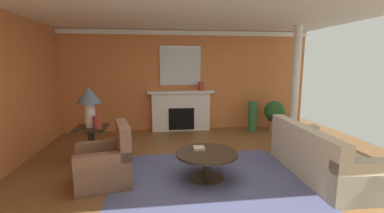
{
  "coord_description": "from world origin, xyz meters",
  "views": [
    {
      "loc": [
        -0.72,
        -4.05,
        1.87
      ],
      "look_at": [
        -0.03,
        1.13,
        1.0
      ],
      "focal_mm": 24.4,
      "sensor_mm": 36.0,
      "label": 1
    }
  ],
  "objects_px": {
    "vase_mantel_right": "(201,86)",
    "coffee_table": "(207,159)",
    "vase_tall_corner": "(252,116)",
    "sofa": "(319,158)",
    "fireplace": "(181,112)",
    "potted_plant": "(274,113)",
    "mantel_mirror": "(180,66)",
    "vase_on_side_table": "(97,122)",
    "table_lamp": "(89,99)",
    "armchair_near_window": "(106,165)",
    "side_table": "(92,143)"
  },
  "relations": [
    {
      "from": "side_table",
      "to": "vase_tall_corner",
      "type": "bearing_deg",
      "value": 26.34
    },
    {
      "from": "table_lamp",
      "to": "vase_mantel_right",
      "type": "xyz_separation_m",
      "value": [
        2.43,
        2.16,
        0.02
      ]
    },
    {
      "from": "vase_mantel_right",
      "to": "coffee_table",
      "type": "bearing_deg",
      "value": -97.7
    },
    {
      "from": "armchair_near_window",
      "to": "vase_tall_corner",
      "type": "xyz_separation_m",
      "value": [
        3.43,
        2.82,
        0.1
      ]
    },
    {
      "from": "armchair_near_window",
      "to": "side_table",
      "type": "height_order",
      "value": "armchair_near_window"
    },
    {
      "from": "mantel_mirror",
      "to": "vase_tall_corner",
      "type": "distance_m",
      "value": 2.45
    },
    {
      "from": "sofa",
      "to": "table_lamp",
      "type": "xyz_separation_m",
      "value": [
        -3.91,
        1.07,
        0.93
      ]
    },
    {
      "from": "fireplace",
      "to": "armchair_near_window",
      "type": "distance_m",
      "value": 3.45
    },
    {
      "from": "table_lamp",
      "to": "vase_mantel_right",
      "type": "distance_m",
      "value": 3.25
    },
    {
      "from": "armchair_near_window",
      "to": "coffee_table",
      "type": "bearing_deg",
      "value": -1.58
    },
    {
      "from": "mantel_mirror",
      "to": "armchair_near_window",
      "type": "height_order",
      "value": "mantel_mirror"
    },
    {
      "from": "fireplace",
      "to": "armchair_near_window",
      "type": "height_order",
      "value": "fireplace"
    },
    {
      "from": "armchair_near_window",
      "to": "vase_mantel_right",
      "type": "bearing_deg",
      "value": 56.81
    },
    {
      "from": "sofa",
      "to": "coffee_table",
      "type": "xyz_separation_m",
      "value": [
        -1.9,
        0.11,
        0.04
      ]
    },
    {
      "from": "fireplace",
      "to": "table_lamp",
      "type": "relative_size",
      "value": 2.4
    },
    {
      "from": "fireplace",
      "to": "potted_plant",
      "type": "relative_size",
      "value": 2.16
    },
    {
      "from": "sofa",
      "to": "table_lamp",
      "type": "relative_size",
      "value": 2.84
    },
    {
      "from": "coffee_table",
      "to": "vase_mantel_right",
      "type": "relative_size",
      "value": 4.03
    },
    {
      "from": "table_lamp",
      "to": "fireplace",
      "type": "bearing_deg",
      "value": 49.54
    },
    {
      "from": "armchair_near_window",
      "to": "vase_on_side_table",
      "type": "xyz_separation_m",
      "value": [
        -0.27,
        0.79,
        0.51
      ]
    },
    {
      "from": "side_table",
      "to": "table_lamp",
      "type": "height_order",
      "value": "table_lamp"
    },
    {
      "from": "potted_plant",
      "to": "vase_tall_corner",
      "type": "bearing_deg",
      "value": 172.61
    },
    {
      "from": "armchair_near_window",
      "to": "potted_plant",
      "type": "height_order",
      "value": "armchair_near_window"
    },
    {
      "from": "sofa",
      "to": "vase_tall_corner",
      "type": "relative_size",
      "value": 2.62
    },
    {
      "from": "fireplace",
      "to": "mantel_mirror",
      "type": "height_order",
      "value": "mantel_mirror"
    },
    {
      "from": "vase_tall_corner",
      "to": "vase_mantel_right",
      "type": "bearing_deg",
      "value": 170.0
    },
    {
      "from": "sofa",
      "to": "side_table",
      "type": "xyz_separation_m",
      "value": [
        -3.91,
        1.07,
        0.1
      ]
    },
    {
      "from": "sofa",
      "to": "vase_mantel_right",
      "type": "distance_m",
      "value": 3.67
    },
    {
      "from": "table_lamp",
      "to": "vase_tall_corner",
      "type": "distance_m",
      "value": 4.37
    },
    {
      "from": "table_lamp",
      "to": "sofa",
      "type": "bearing_deg",
      "value": -15.31
    },
    {
      "from": "table_lamp",
      "to": "vase_on_side_table",
      "type": "relative_size",
      "value": 3.21
    },
    {
      "from": "mantel_mirror",
      "to": "vase_mantel_right",
      "type": "distance_m",
      "value": 0.8
    },
    {
      "from": "mantel_mirror",
      "to": "vase_on_side_table",
      "type": "bearing_deg",
      "value": -125.28
    },
    {
      "from": "coffee_table",
      "to": "table_lamp",
      "type": "distance_m",
      "value": 2.4
    },
    {
      "from": "armchair_near_window",
      "to": "fireplace",
      "type": "bearing_deg",
      "value": 64.95
    },
    {
      "from": "vase_on_side_table",
      "to": "fireplace",
      "type": "bearing_deg",
      "value": 53.34
    },
    {
      "from": "sofa",
      "to": "armchair_near_window",
      "type": "height_order",
      "value": "armchair_near_window"
    },
    {
      "from": "sofa",
      "to": "vase_on_side_table",
      "type": "xyz_separation_m",
      "value": [
        -3.76,
        0.95,
        0.52
      ]
    },
    {
      "from": "mantel_mirror",
      "to": "vase_on_side_table",
      "type": "distance_m",
      "value": 3.15
    },
    {
      "from": "mantel_mirror",
      "to": "armchair_near_window",
      "type": "xyz_separation_m",
      "value": [
        -1.46,
        -3.24,
        -1.5
      ]
    },
    {
      "from": "armchair_near_window",
      "to": "mantel_mirror",
      "type": "bearing_deg",
      "value": 65.77
    },
    {
      "from": "mantel_mirror",
      "to": "fireplace",
      "type": "bearing_deg",
      "value": -90.0
    },
    {
      "from": "side_table",
      "to": "coffee_table",
      "type": "bearing_deg",
      "value": -25.51
    },
    {
      "from": "armchair_near_window",
      "to": "vase_tall_corner",
      "type": "height_order",
      "value": "armchair_near_window"
    },
    {
      "from": "vase_tall_corner",
      "to": "sofa",
      "type": "bearing_deg",
      "value": -88.77
    },
    {
      "from": "fireplace",
      "to": "mantel_mirror",
      "type": "xyz_separation_m",
      "value": [
        -0.0,
        0.12,
        1.27
      ]
    },
    {
      "from": "armchair_near_window",
      "to": "vase_mantel_right",
      "type": "xyz_separation_m",
      "value": [
        2.01,
        3.07,
        0.94
      ]
    },
    {
      "from": "mantel_mirror",
      "to": "coffee_table",
      "type": "xyz_separation_m",
      "value": [
        0.13,
        -3.28,
        -1.47
      ]
    },
    {
      "from": "mantel_mirror",
      "to": "coffee_table",
      "type": "relative_size",
      "value": 1.12
    },
    {
      "from": "coffee_table",
      "to": "vase_tall_corner",
      "type": "relative_size",
      "value": 1.23
    }
  ]
}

